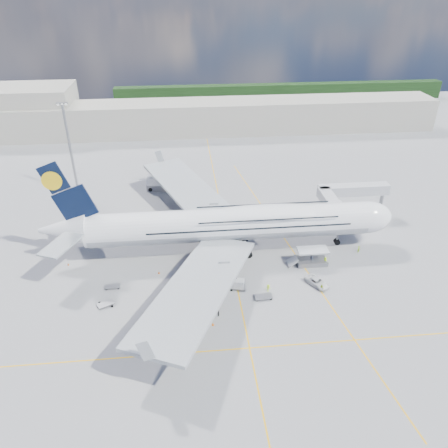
{
  "coord_description": "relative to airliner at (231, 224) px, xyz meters",
  "views": [
    {
      "loc": [
        -9.63,
        -72.27,
        54.64
      ],
      "look_at": [
        -1.47,
        8.0,
        8.06
      ],
      "focal_mm": 35.0,
      "sensor_mm": 36.0,
      "label": 1
    }
  ],
  "objects": [
    {
      "name": "service_van",
      "position": [
        15.82,
        -14.5,
        -6.13
      ],
      "size": [
        4.83,
        5.84,
        1.48
      ],
      "primitive_type": "imported",
      "rotation": [
        0.0,
        0.0,
        0.54
      ],
      "color": "silver",
      "rests_on": "ground"
    },
    {
      "name": "cone_wing_left_inner",
      "position": [
        -7.35,
        8.34,
        -6.61
      ],
      "size": [
        0.43,
        0.43,
        0.54
      ],
      "color": "#DF5F0B",
      "rests_on": "ground"
    },
    {
      "name": "tree_line",
      "position": [
        39.74,
        130.0,
        -2.87
      ],
      "size": [
        160.0,
        6.0,
        8.0
      ],
      "primitive_type": "cube",
      "color": "#193814",
      "rests_on": "ground"
    },
    {
      "name": "ground",
      "position": [
        -0.26,
        -10.0,
        -6.87
      ],
      "size": [
        300.0,
        300.0,
        0.0
      ],
      "primitive_type": "plane",
      "color": "gray",
      "rests_on": "ground"
    },
    {
      "name": "cone_tail",
      "position": [
        -35.5,
        -2.36,
        -6.63
      ],
      "size": [
        0.39,
        0.39,
        0.49
      ],
      "color": "#DF5F0B",
      "rests_on": "ground"
    },
    {
      "name": "crew_nose",
      "position": [
        28.5,
        -3.86,
        -6.04
      ],
      "size": [
        0.7,
        0.71,
        1.66
      ],
      "primitive_type": "imported",
      "rotation": [
        0.0,
        0.0,
        0.84
      ],
      "color": "#B2EA18",
      "rests_on": "ground"
    },
    {
      "name": "hangar",
      "position": [
        -70.26,
        90.0,
        2.13
      ],
      "size": [
        40.0,
        22.0,
        18.0
      ],
      "primitive_type": "cube",
      "color": "#B2AD9E",
      "rests_on": "ground"
    },
    {
      "name": "cone_wing_right_outer",
      "position": [
        -5.95,
        -23.93,
        -6.59
      ],
      "size": [
        0.46,
        0.46,
        0.58
      ],
      "color": "#DF5F0B",
      "rests_on": "ground"
    },
    {
      "name": "cone_nose",
      "position": [
        38.52,
        7.02,
        -6.61
      ],
      "size": [
        0.42,
        0.42,
        0.53
      ],
      "color": "#DF5F0B",
      "rests_on": "ground"
    },
    {
      "name": "crew_wing",
      "position": [
        -8.84,
        -13.07,
        -5.97
      ],
      "size": [
        0.72,
        1.13,
        1.79
      ],
      "primitive_type": "imported",
      "rotation": [
        0.0,
        0.0,
        1.28
      ],
      "color": "#C3F519",
      "rests_on": "ground"
    },
    {
      "name": "dolly_row_c",
      "position": [
        -4.64,
        -12.72,
        -6.48
      ],
      "size": [
        3.86,
        3.07,
        0.5
      ],
      "rotation": [
        0.0,
        0.0,
        -0.43
      ],
      "color": "gray",
      "rests_on": "ground"
    },
    {
      "name": "baggage_tug",
      "position": [
        -3.32,
        -13.29,
        -6.1
      ],
      "size": [
        2.98,
        1.85,
        1.73
      ],
      "rotation": [
        0.0,
        0.0,
        0.22
      ],
      "color": "white",
      "rests_on": "ground"
    },
    {
      "name": "cone_wing_right_inner",
      "position": [
        -15.96,
        -7.34,
        -6.62
      ],
      "size": [
        0.41,
        0.41,
        0.52
      ],
      "color": "#DF5F0B",
      "rests_on": "ground"
    },
    {
      "name": "dolly_nose_near",
      "position": [
        -0.22,
        -14.03,
        -5.73
      ],
      "size": [
        3.68,
        2.56,
        2.12
      ],
      "rotation": [
        0.0,
        0.0,
        -0.25
      ],
      "color": "gray",
      "rests_on": "ground"
    },
    {
      "name": "cargo_loader",
      "position": [
        16.56,
        -7.11,
        -5.62
      ],
      "size": [
        8.53,
        3.2,
        3.67
      ],
      "color": "silver",
      "rests_on": "ground"
    },
    {
      "name": "cone_wing_left_outer",
      "position": [
        -5.59,
        24.14,
        -6.58
      ],
      "size": [
        0.46,
        0.46,
        0.59
      ],
      "color": "#DF5F0B",
      "rests_on": "ground"
    },
    {
      "name": "crew_van",
      "position": [
        19.56,
        -7.73,
        -5.92
      ],
      "size": [
        0.98,
        1.1,
        1.89
      ],
      "primitive_type": "imported",
      "rotation": [
        0.0,
        0.0,
        2.08
      ],
      "color": "#D1FE1A",
      "rests_on": "ground"
    },
    {
      "name": "taxi_line_cross",
      "position": [
        -0.26,
        -30.0,
        -6.86
      ],
      "size": [
        120.0,
        0.25,
        0.01
      ],
      "primitive_type": "cube",
      "color": "#F6B10C",
      "rests_on": "ground"
    },
    {
      "name": "terminal",
      "position": [
        -0.26,
        85.0,
        -0.87
      ],
      "size": [
        180.0,
        16.0,
        12.0
      ],
      "primitive_type": "cube",
      "color": "#B2AD9E",
      "rests_on": "ground"
    },
    {
      "name": "dolly_nose_far",
      "position": [
        4.34,
        -17.46,
        -6.48
      ],
      "size": [
        3.54,
        2.1,
        0.5
      ],
      "rotation": [
        0.0,
        0.0,
        0.09
      ],
      "color": "gray",
      "rests_on": "ground"
    },
    {
      "name": "jet_bridge",
      "position": [
        29.55,
        10.94,
        -0.02
      ],
      "size": [
        18.8,
        12.1,
        8.5
      ],
      "color": "#B7B7BC",
      "rests_on": "ground"
    },
    {
      "name": "taxi_line_main",
      "position": [
        -0.26,
        -10.0,
        -6.86
      ],
      "size": [
        0.25,
        220.0,
        0.01
      ],
      "primitive_type": "cube",
      "color": "#F6B10C",
      "rests_on": "ground"
    },
    {
      "name": "taxi_line_diag",
      "position": [
        13.74,
        -0.0,
        -6.86
      ],
      "size": [
        14.16,
        99.06,
        0.01
      ],
      "primitive_type": "cube",
      "rotation": [
        0.0,
        0.0,
        0.14
      ],
      "color": "#F6B10C",
      "rests_on": "ground"
    },
    {
      "name": "light_mast",
      "position": [
        -40.26,
        35.0,
        6.34
      ],
      "size": [
        3.0,
        0.7,
        25.5
      ],
      "color": "gray",
      "rests_on": "ground"
    },
    {
      "name": "dolly_back",
      "position": [
        -25.67,
        -16.55,
        -6.52
      ],
      "size": [
        3.52,
        2.88,
        0.46
      ],
      "rotation": [
        0.0,
        0.0,
        0.47
      ],
      "color": "gray",
      "rests_on": "ground"
    },
    {
      "name": "dolly_row_b",
      "position": [
        -13.81,
        -19.12,
        -5.8
      ],
      "size": [
        3.18,
        1.75,
        1.99
      ],
      "rotation": [
        0.0,
        0.0,
        0.02
      ],
      "color": "gray",
      "rests_on": "ground"
    },
    {
      "name": "catering_truck_outer",
      "position": [
        -17.05,
        33.6,
        -4.92
      ],
      "size": [
        7.25,
        3.38,
        4.19
      ],
      "rotation": [
        0.0,
        0.0,
        -0.13
      ],
      "color": "gray",
      "rests_on": "ground"
    },
    {
      "name": "crew_tug",
      "position": [
        5.66,
        -15.49,
        -6.05
      ],
      "size": [
        1.09,
        0.66,
        1.65
      ],
      "primitive_type": "imported",
      "rotation": [
        0.0,
        0.0,
        0.05
      ],
      "color": "#BEEE19",
      "rests_on": "ground"
    },
    {
      "name": "airliner",
      "position": [
        0.0,
        0.0,
        0.0
      ],
      "size": [
        77.26,
        79.15,
        23.71
      ],
      "color": "white",
      "rests_on": "ground"
    },
    {
      "name": "dolly_row_a",
      "position": [
        -25.03,
        -11.23,
        -6.54
      ],
      "size": [
        2.98,
        1.7,
        0.43
      ],
      "rotation": [
        0.0,
        0.0,
        0.05
      ],
      "color": "gray",
      "rests_on": "ground"
    },
    {
      "name": "catering_truck_inner",
      "position": [
        -8.84,
        10.73,
        -5.04
      ],
      "size": [
        7.01,
        4.66,
        3.87
      ],
      "rotation": [
        0.0,
        0.0,
        0.41
      ],
      "color": "gray",
      "rests_on": "ground"
    },
    {
      "name": "crew_loader",
      "position": [
        16.14,
        -16.53,
        -6.1
      ],
      "size": [
        0.95,
        0.91,
        1.54
      ],
      "primitive_type": "imported",
      "rotation": [
        0.0,
        0.0,
        -0.61
      ],
      "color": "#BFDD17",
      "rests_on": "ground"
    }
  ]
}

